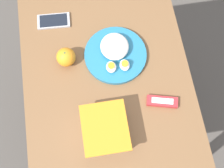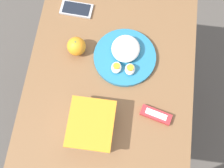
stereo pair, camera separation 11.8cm
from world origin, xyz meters
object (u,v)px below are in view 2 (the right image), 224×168
Objects in this scene: food_container at (92,126)px; orange_fruit at (76,46)px; candy_bar at (156,115)px; rice_plate at (125,55)px; cell_phone at (76,9)px.

orange_fruit is (0.31, 0.11, 0.00)m from food_container.
food_container reaches higher than candy_bar.
orange_fruit is 0.41m from candy_bar.
candy_bar is (-0.22, -0.14, -0.01)m from rice_plate.
food_container is 0.74× the size of rice_plate.
rice_plate is at bearing -91.29° from orange_fruit.
candy_bar is at bearing -71.06° from food_container.
orange_fruit is at bearing 19.35° from food_container.
rice_plate is at bearing 32.54° from candy_bar.
orange_fruit is 0.19m from rice_plate.
rice_plate reaches higher than cell_phone.
food_container is at bearing -160.65° from orange_fruit.
orange_fruit is at bearing -169.21° from cell_phone.
orange_fruit reaches higher than cell_phone.
orange_fruit is 0.19m from cell_phone.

